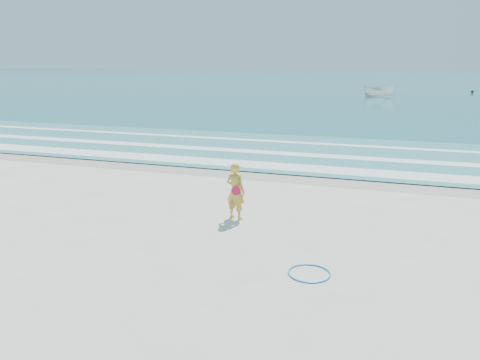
% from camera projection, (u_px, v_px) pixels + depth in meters
% --- Properties ---
extents(ground, '(400.00, 400.00, 0.00)m').
position_uv_depth(ground, '(174.00, 262.00, 10.74)').
color(ground, silver).
rests_on(ground, ground).
extents(wet_sand, '(400.00, 2.40, 0.00)m').
position_uv_depth(wet_sand, '(272.00, 174.00, 19.01)').
color(wet_sand, '#B2A893').
rests_on(wet_sand, ground).
extents(ocean, '(400.00, 190.00, 0.04)m').
position_uv_depth(ocean, '(377.00, 80.00, 107.29)').
color(ocean, '#19727F').
rests_on(ocean, ground).
extents(shallow, '(400.00, 10.00, 0.01)m').
position_uv_depth(shallow, '(297.00, 151.00, 23.60)').
color(shallow, '#59B7AD').
rests_on(shallow, ocean).
extents(foam_near, '(400.00, 1.40, 0.01)m').
position_uv_depth(foam_near, '(280.00, 166.00, 20.20)').
color(foam_near, white).
rests_on(foam_near, shallow).
extents(foam_mid, '(400.00, 0.90, 0.01)m').
position_uv_depth(foam_mid, '(294.00, 154.00, 22.86)').
color(foam_mid, white).
rests_on(foam_mid, shallow).
extents(foam_far, '(400.00, 0.60, 0.01)m').
position_uv_depth(foam_far, '(306.00, 143.00, 25.90)').
color(foam_far, white).
rests_on(foam_far, shallow).
extents(hoop, '(1.22, 1.22, 0.03)m').
position_uv_depth(hoop, '(309.00, 273.00, 10.14)').
color(hoop, blue).
rests_on(hoop, ground).
extents(boat, '(4.19, 1.94, 1.56)m').
position_uv_depth(boat, '(380.00, 91.00, 57.94)').
color(boat, silver).
rests_on(boat, ocean).
extents(buoy, '(0.39, 0.39, 0.39)m').
position_uv_depth(buoy, '(472.00, 92.00, 65.43)').
color(buoy, black).
rests_on(buoy, ocean).
extents(woman, '(0.70, 0.56, 1.67)m').
position_uv_depth(woman, '(236.00, 191.00, 13.49)').
color(woman, gold).
rests_on(woman, ground).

